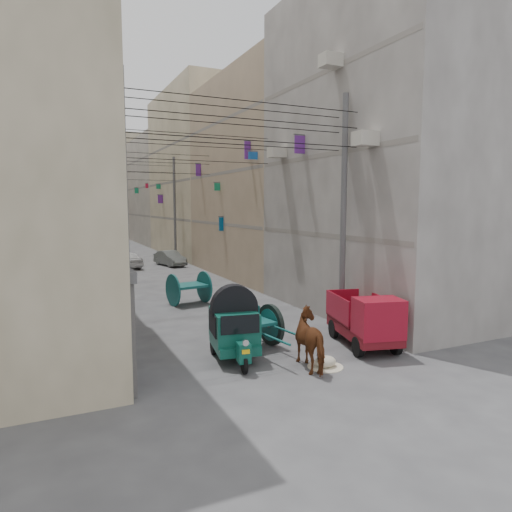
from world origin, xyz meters
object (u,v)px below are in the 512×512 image
second_cart (189,287)px  horse (314,340)px  mini_truck (368,323)px  distant_car_green (110,240)px  distant_car_white (126,260)px  tonga_cart (255,327)px  auto_rickshaw (234,326)px  feed_sack (325,362)px  distant_car_grey (170,258)px

second_cart → horse: size_ratio=0.99×
mini_truck → distant_car_green: bearing=107.7°
horse → distant_car_white: size_ratio=0.54×
tonga_cart → horse: 2.30m
distant_car_green → auto_rickshaw: bearing=81.1°
auto_rickshaw → mini_truck: (4.00, -0.86, -0.15)m
second_cart → distant_car_green: bearing=79.2°
tonga_cart → feed_sack: (1.04, -2.28, -0.52)m
tonga_cart → feed_sack: bearing=-74.6°
auto_rickshaw → distant_car_grey: bearing=90.5°
second_cart → horse: bearing=-94.8°
distant_car_green → tonga_cart: bearing=82.5°
mini_truck → second_cart: (-3.10, 8.34, -0.06)m
feed_sack → distant_car_white: (-1.71, 22.15, 0.43)m
horse → distant_car_green: (-0.17, 40.33, -0.18)m
mini_truck → tonga_cart: bearing=167.9°
auto_rickshaw → distant_car_white: auto_rickshaw is taller
second_cart → horse: (0.77, -9.01, 0.02)m
mini_truck → distant_car_white: mini_truck is taller
mini_truck → distant_car_grey: mini_truck is taller
second_cart → distant_car_green: second_cart is taller
tonga_cart → mini_truck: (3.07, -1.50, 0.14)m
tonga_cart → distant_car_green: (0.57, 38.15, -0.08)m
feed_sack → horse: size_ratio=0.33×
second_cart → feed_sack: bearing=-93.0°
second_cart → feed_sack: second_cart is taller
horse → distant_car_green: horse is taller
auto_rickshaw → mini_truck: size_ratio=0.74×
mini_truck → horse: size_ratio=1.77×
mini_truck → second_cart: size_ratio=1.79×
auto_rickshaw → second_cart: auto_rickshaw is taller
auto_rickshaw → distant_car_green: auto_rickshaw is taller
auto_rickshaw → distant_car_white: size_ratio=0.70×
auto_rickshaw → tonga_cart: size_ratio=0.80×
tonga_cart → distant_car_green: 38.16m
auto_rickshaw → distant_car_grey: auto_rickshaw is taller
mini_truck → distant_car_white: (-3.73, 21.37, -0.23)m
distant_car_white → distant_car_green: size_ratio=0.84×
horse → distant_car_grey: 22.08m
auto_rickshaw → feed_sack: bearing=-29.9°
mini_truck → feed_sack: (-2.02, -0.78, -0.66)m
auto_rickshaw → horse: auto_rickshaw is taller
feed_sack → horse: 0.70m
horse → auto_rickshaw: bearing=-36.4°
second_cart → distant_car_white: size_ratio=0.53×
auto_rickshaw → distant_car_green: bearing=97.5°
horse → distant_car_green: 40.33m
mini_truck → horse: bearing=-149.9°
distant_car_white → feed_sack: bearing=81.0°
second_cart → distant_car_white: 13.05m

